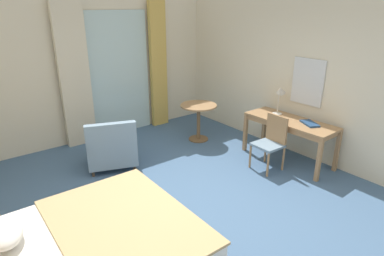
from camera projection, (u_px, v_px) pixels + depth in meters
ground at (192, 208)px, 4.49m from camera, size 5.79×6.90×0.10m
wall_back at (90, 69)px, 6.33m from camera, size 5.39×0.12×2.81m
wall_right at (315, 78)px, 5.49m from camera, size 0.12×6.50×2.81m
balcony_glass_door at (118, 75)px, 6.63m from camera, size 1.37×0.02×2.47m
curtain_panel_left at (75, 76)px, 6.00m from camera, size 0.55×0.10×2.66m
curtain_panel_right at (158, 66)px, 7.05m from camera, size 0.37×0.10×2.66m
bed at (88, 254)px, 3.23m from camera, size 2.04×1.89×1.02m
writing_desk at (290, 125)px, 5.56m from camera, size 0.62×1.56×0.74m
desk_chair at (271, 140)px, 5.34m from camera, size 0.42×0.44×0.90m
desk_lamp at (280, 94)px, 5.77m from camera, size 0.28×0.21×0.51m
closed_book at (310, 123)px, 5.32m from camera, size 0.31×0.38×0.03m
armchair_by_window at (112, 148)px, 5.43m from camera, size 1.00×0.99×0.86m
round_cafe_table at (199, 114)px, 6.46m from camera, size 0.71×0.71×0.73m
wall_mirror at (308, 82)px, 5.53m from camera, size 0.02×0.59×0.78m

